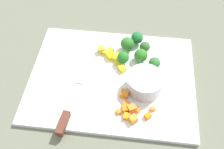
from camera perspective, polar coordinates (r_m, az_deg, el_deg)
name	(u,v)px	position (r m, az deg, el deg)	size (l,w,h in m)	color
ground_plane	(112,79)	(0.70, 0.00, -1.07)	(4.00, 4.00, 0.00)	#676857
cutting_board	(112,78)	(0.70, 0.00, -0.79)	(0.43, 0.33, 0.01)	white
prep_bowl	(145,83)	(0.66, 7.14, -1.80)	(0.09, 0.09, 0.05)	silver
chef_knife	(75,93)	(0.66, -8.12, -4.08)	(0.06, 0.33, 0.02)	silver
carrot_dice_0	(126,105)	(0.64, 3.11, -6.67)	(0.02, 0.02, 0.01)	orange
carrot_dice_1	(126,116)	(0.62, 3.17, -9.10)	(0.01, 0.02, 0.01)	orange
carrot_dice_2	(118,112)	(0.63, 1.36, -8.15)	(0.01, 0.01, 0.01)	orange
carrot_dice_3	(133,119)	(0.62, 4.61, -9.65)	(0.02, 0.02, 0.02)	orange
carrot_dice_4	(138,110)	(0.64, 5.65, -7.69)	(0.01, 0.01, 0.01)	orange
carrot_dice_5	(148,116)	(0.63, 7.76, -8.95)	(0.01, 0.01, 0.01)	orange
carrot_dice_6	(132,108)	(0.63, 4.32, -7.37)	(0.02, 0.02, 0.02)	orange
carrot_dice_7	(126,109)	(0.63, 3.03, -7.49)	(0.02, 0.02, 0.02)	orange
carrot_dice_8	(124,94)	(0.65, 2.74, -4.22)	(0.02, 0.02, 0.02)	orange
carrot_dice_9	(153,109)	(0.64, 8.85, -7.42)	(0.01, 0.01, 0.01)	orange
pepper_dice_0	(122,69)	(0.70, 2.20, 1.26)	(0.02, 0.02, 0.01)	yellow
pepper_dice_1	(116,57)	(0.73, 0.92, 3.74)	(0.02, 0.02, 0.01)	yellow
pepper_dice_2	(118,62)	(0.72, 1.28, 2.76)	(0.02, 0.02, 0.01)	yellow
pepper_dice_3	(121,55)	(0.73, 1.93, 4.37)	(0.01, 0.01, 0.01)	yellow
pepper_dice_4	(106,52)	(0.74, -1.27, 4.82)	(0.02, 0.02, 0.01)	yellow
pepper_dice_5	(111,56)	(0.73, -0.27, 4.04)	(0.02, 0.02, 0.02)	yellow
pepper_dice_6	(111,50)	(0.74, -0.28, 5.28)	(0.01, 0.02, 0.01)	yellow
pepper_dice_7	(101,50)	(0.74, -2.35, 5.44)	(0.02, 0.02, 0.02)	yellow
broccoli_floret_0	(141,56)	(0.72, 6.29, 4.12)	(0.04, 0.04, 0.04)	#8EB563
broccoli_floret_1	(137,38)	(0.76, 5.47, 7.93)	(0.03, 0.03, 0.04)	#93BA68
broccoli_floret_2	(145,47)	(0.74, 7.18, 6.01)	(0.03, 0.03, 0.03)	#96AE5B
broccoli_floret_3	(155,63)	(0.71, 9.24, 2.51)	(0.03, 0.03, 0.03)	#88C26C
broccoli_floret_4	(127,44)	(0.74, 3.35, 6.69)	(0.04, 0.04, 0.04)	#95B75A
broccoli_floret_5	(123,58)	(0.71, 2.43, 3.68)	(0.03, 0.03, 0.04)	#98C364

